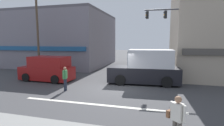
{
  "coord_description": "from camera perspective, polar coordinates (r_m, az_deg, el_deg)",
  "views": [
    {
      "loc": [
        3.04,
        -12.03,
        3.35
      ],
      "look_at": [
        -0.73,
        2.0,
        1.6
      ],
      "focal_mm": 28.0,
      "sensor_mm": 36.0,
      "label": 1
    }
  ],
  "objects": [
    {
      "name": "street_tree",
      "position": [
        19.34,
        26.95,
        6.93
      ],
      "size": [
        3.02,
        3.02,
        5.15
      ],
      "color": "#4C3823",
      "rests_on": "ground"
    },
    {
      "name": "sedan_approaching_near",
      "position": [
        21.11,
        11.21,
        -0.45
      ],
      "size": [
        1.89,
        4.1,
        1.58
      ],
      "color": "#B7B29E",
      "rests_on": "ground"
    },
    {
      "name": "van_crossing_center",
      "position": [
        16.18,
        -20.23,
        -1.89
      ],
      "size": [
        4.65,
        2.13,
        2.11
      ],
      "color": "maroon",
      "rests_on": "ground"
    },
    {
      "name": "box_truck_crossing_leftbound",
      "position": [
        14.27,
        11.06,
        -1.71
      ],
      "size": [
        5.72,
        2.51,
        2.75
      ],
      "color": "black",
      "rests_on": "ground"
    },
    {
      "name": "utility_pole_far_right",
      "position": [
        19.07,
        31.4,
        8.11
      ],
      "size": [
        1.4,
        0.22,
        7.89
      ],
      "color": "brown",
      "rests_on": "ground"
    },
    {
      "name": "pedestrian_foreground_with_bag",
      "position": [
        6.19,
        20.41,
        -16.37
      ],
      "size": [
        0.57,
        0.6,
        1.67
      ],
      "color": "#4C4742",
      "rests_on": "ground"
    },
    {
      "name": "utility_pole_near_left",
      "position": [
        19.51,
        -23.12,
        9.48
      ],
      "size": [
        1.4,
        0.22,
        8.55
      ],
      "color": "brown",
      "rests_on": "ground"
    },
    {
      "name": "building_left_block",
      "position": [
        27.19,
        -16.12,
        7.34
      ],
      "size": [
        13.55,
        11.83,
        7.4
      ],
      "color": "slate",
      "rests_on": "ground"
    },
    {
      "name": "pedestrian_mid_crossing",
      "position": [
        12.4,
        -15.07,
        -4.53
      ],
      "size": [
        0.27,
        0.57,
        1.67
      ],
      "color": "#232838",
      "rests_on": "ground"
    },
    {
      "name": "traffic_light_mast",
      "position": [
        15.43,
        23.73,
        9.83
      ],
      "size": [
        4.88,
        0.59,
        6.2
      ],
      "color": "#47474C",
      "rests_on": "ground"
    },
    {
      "name": "ground_plane",
      "position": [
        12.85,
        0.82,
        -8.24
      ],
      "size": [
        120.0,
        120.0,
        0.0
      ],
      "primitive_type": "plane",
      "color": "#3D3D3F"
    },
    {
      "name": "lane_marking_stripe",
      "position": [
        9.66,
        -4.43,
        -13.42
      ],
      "size": [
        9.0,
        0.24,
        0.01
      ],
      "primitive_type": "cube",
      "color": "silver",
      "rests_on": "ground"
    }
  ]
}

